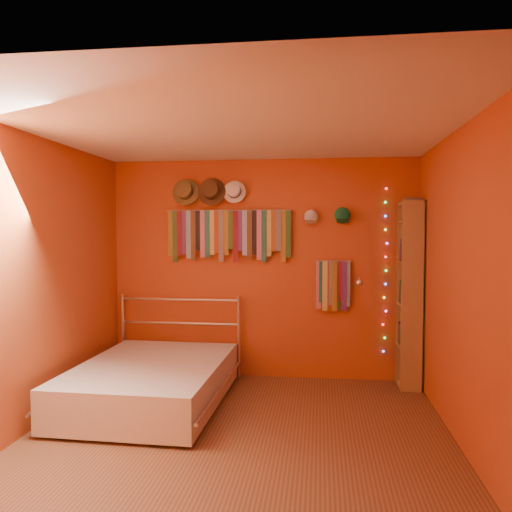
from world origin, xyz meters
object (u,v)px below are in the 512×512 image
at_px(tie_rack, 228,233).
at_px(reading_lamp, 359,283).
at_px(bookshelf, 414,293).
at_px(bed, 152,382).

height_order(tie_rack, reading_lamp, tie_rack).
relative_size(bookshelf, bed, 1.02).
bearing_deg(tie_rack, bookshelf, -4.33).
bearing_deg(bed, tie_rack, 62.10).
height_order(tie_rack, bed, tie_rack).
relative_size(tie_rack, bookshelf, 0.72).
bearing_deg(bookshelf, reading_lamp, -176.37).
bearing_deg(reading_lamp, bookshelf, 3.63).
height_order(reading_lamp, bookshelf, bookshelf).
bearing_deg(reading_lamp, tie_rack, 172.54).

